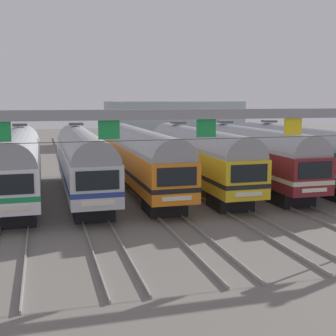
{
  "coord_description": "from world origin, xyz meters",
  "views": [
    {
      "loc": [
        -9.25,
        -32.47,
        6.86
      ],
      "look_at": [
        -0.4,
        -0.85,
        1.93
      ],
      "focal_mm": 48.38,
      "sensor_mm": 36.0,
      "label": 1
    }
  ],
  "objects_px": {
    "commuter_train_silver": "(82,159)",
    "commuter_train_yellow": "(197,155)",
    "catenary_gantry": "(251,133)",
    "commuter_train_green": "(298,152)",
    "commuter_train_orange": "(142,157)",
    "commuter_train_maroon": "(249,153)",
    "commuter_train_white": "(19,161)"
  },
  "relations": [
    {
      "from": "commuter_train_silver",
      "to": "commuter_train_yellow",
      "type": "xyz_separation_m",
      "value": [
        8.69,
        0.0,
        0.0
      ]
    },
    {
      "from": "commuter_train_yellow",
      "to": "catenary_gantry",
      "type": "xyz_separation_m",
      "value": [
        -2.17,
        -13.5,
        2.69
      ]
    },
    {
      "from": "commuter_train_green",
      "to": "commuter_train_orange",
      "type": "bearing_deg",
      "value": -179.98
    },
    {
      "from": "commuter_train_maroon",
      "to": "commuter_train_white",
      "type": "bearing_deg",
      "value": 180.0
    },
    {
      "from": "commuter_train_silver",
      "to": "commuter_train_maroon",
      "type": "bearing_deg",
      "value": 0.0
    },
    {
      "from": "commuter_train_white",
      "to": "commuter_train_orange",
      "type": "bearing_deg",
      "value": -0.03
    },
    {
      "from": "commuter_train_orange",
      "to": "commuter_train_green",
      "type": "distance_m",
      "value": 13.03
    },
    {
      "from": "commuter_train_maroon",
      "to": "commuter_train_green",
      "type": "xyz_separation_m",
      "value": [
        4.34,
        0.0,
        0.0
      ]
    },
    {
      "from": "commuter_train_orange",
      "to": "commuter_train_maroon",
      "type": "height_order",
      "value": "commuter_train_maroon"
    },
    {
      "from": "commuter_train_orange",
      "to": "commuter_train_maroon",
      "type": "xyz_separation_m",
      "value": [
        8.69,
        0.0,
        0.0
      ]
    },
    {
      "from": "commuter_train_white",
      "to": "commuter_train_maroon",
      "type": "xyz_separation_m",
      "value": [
        17.38,
        0.0,
        0.0
      ]
    },
    {
      "from": "commuter_train_maroon",
      "to": "commuter_train_green",
      "type": "relative_size",
      "value": 1.0
    },
    {
      "from": "commuter_train_maroon",
      "to": "commuter_train_yellow",
      "type": "bearing_deg",
      "value": 180.0
    },
    {
      "from": "commuter_train_white",
      "to": "catenary_gantry",
      "type": "bearing_deg",
      "value": -51.18
    },
    {
      "from": "commuter_train_white",
      "to": "catenary_gantry",
      "type": "xyz_separation_m",
      "value": [
        10.86,
        -13.5,
        2.69
      ]
    },
    {
      "from": "commuter_train_yellow",
      "to": "commuter_train_green",
      "type": "xyz_separation_m",
      "value": [
        8.69,
        0.0,
        0.0
      ]
    },
    {
      "from": "commuter_train_silver",
      "to": "commuter_train_yellow",
      "type": "distance_m",
      "value": 8.69
    },
    {
      "from": "commuter_train_green",
      "to": "commuter_train_maroon",
      "type": "bearing_deg",
      "value": 180.0
    },
    {
      "from": "commuter_train_silver",
      "to": "catenary_gantry",
      "type": "height_order",
      "value": "catenary_gantry"
    },
    {
      "from": "commuter_train_maroon",
      "to": "commuter_train_green",
      "type": "distance_m",
      "value": 4.34
    },
    {
      "from": "commuter_train_orange",
      "to": "commuter_train_silver",
      "type": "bearing_deg",
      "value": 179.94
    },
    {
      "from": "commuter_train_green",
      "to": "commuter_train_silver",
      "type": "bearing_deg",
      "value": 180.0
    },
    {
      "from": "commuter_train_yellow",
      "to": "commuter_train_green",
      "type": "bearing_deg",
      "value": 0.0
    },
    {
      "from": "commuter_train_silver",
      "to": "commuter_train_orange",
      "type": "relative_size",
      "value": 1.0
    },
    {
      "from": "commuter_train_white",
      "to": "commuter_train_maroon",
      "type": "distance_m",
      "value": 17.38
    },
    {
      "from": "commuter_train_orange",
      "to": "catenary_gantry",
      "type": "relative_size",
      "value": 0.67
    },
    {
      "from": "commuter_train_orange",
      "to": "catenary_gantry",
      "type": "distance_m",
      "value": 13.93
    },
    {
      "from": "commuter_train_maroon",
      "to": "catenary_gantry",
      "type": "xyz_separation_m",
      "value": [
        -6.52,
        -13.5,
        2.69
      ]
    },
    {
      "from": "commuter_train_white",
      "to": "commuter_train_maroon",
      "type": "height_order",
      "value": "same"
    },
    {
      "from": "catenary_gantry",
      "to": "commuter_train_green",
      "type": "bearing_deg",
      "value": 51.18
    },
    {
      "from": "commuter_train_white",
      "to": "commuter_train_orange",
      "type": "relative_size",
      "value": 1.0
    },
    {
      "from": "commuter_train_yellow",
      "to": "catenary_gantry",
      "type": "bearing_deg",
      "value": -99.14
    }
  ]
}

